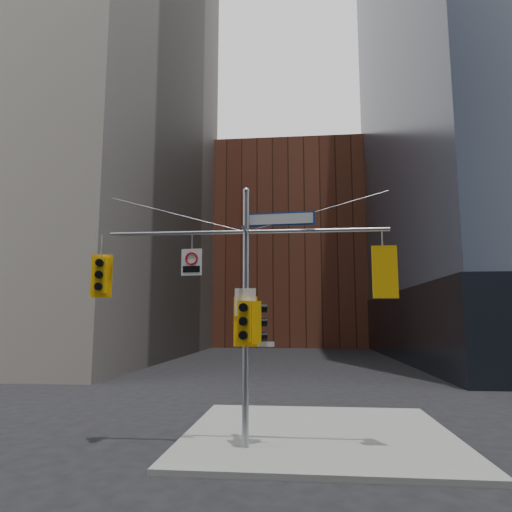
% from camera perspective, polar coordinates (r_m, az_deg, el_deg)
% --- Properties ---
extents(ground, '(160.00, 160.00, 0.00)m').
position_cam_1_polar(ground, '(11.31, -2.72, -26.10)').
color(ground, black).
rests_on(ground, ground).
extents(sidewalk_corner, '(8.00, 8.00, 0.15)m').
position_cam_1_polar(sidewalk_corner, '(15.05, 7.80, -21.15)').
color(sidewalk_corner, gray).
rests_on(sidewalk_corner, ground).
extents(brick_midrise, '(26.00, 20.00, 28.00)m').
position_cam_1_polar(brick_midrise, '(69.46, 4.35, 0.70)').
color(brick_midrise, brown).
rests_on(brick_midrise, ground).
extents(signal_assembly, '(8.00, 0.80, 7.30)m').
position_cam_1_polar(signal_assembly, '(12.76, -1.28, -3.96)').
color(signal_assembly, '#92959A').
rests_on(signal_assembly, ground).
extents(traffic_light_west_arm, '(0.60, 0.55, 1.27)m').
position_cam_1_polar(traffic_light_west_arm, '(13.97, -18.87, -2.30)').
color(traffic_light_west_arm, '#FFB70D').
rests_on(traffic_light_west_arm, ground).
extents(traffic_light_east_arm, '(0.68, 0.54, 1.42)m').
position_cam_1_polar(traffic_light_east_arm, '(12.90, 15.65, -1.99)').
color(traffic_light_east_arm, '#FFB70D').
rests_on(traffic_light_east_arm, ground).
extents(traffic_light_pole_side, '(0.49, 0.42, 1.15)m').
position_cam_1_polar(traffic_light_pole_side, '(12.71, 0.19, -8.29)').
color(traffic_light_pole_side, '#FFB70D').
rests_on(traffic_light_pole_side, ground).
extents(traffic_light_pole_front, '(0.65, 0.51, 1.36)m').
position_cam_1_polar(traffic_light_pole_front, '(12.47, -1.45, -8.17)').
color(traffic_light_pole_front, '#FFB70D').
rests_on(traffic_light_pole_front, ground).
extents(street_sign_blade, '(1.96, 0.20, 0.38)m').
position_cam_1_polar(street_sign_blade, '(12.97, 3.05, 4.63)').
color(street_sign_blade, navy).
rests_on(street_sign_blade, ground).
extents(regulatory_sign_arm, '(0.61, 0.12, 0.76)m').
position_cam_1_polar(regulatory_sign_arm, '(13.10, -8.06, -0.65)').
color(regulatory_sign_arm, silver).
rests_on(regulatory_sign_arm, ground).
extents(regulatory_sign_pole, '(0.58, 0.04, 0.76)m').
position_cam_1_polar(regulatory_sign_pole, '(12.62, -1.35, -5.87)').
color(regulatory_sign_pole, silver).
rests_on(regulatory_sign_pole, ground).
extents(street_blade_ew, '(0.68, 0.07, 0.14)m').
position_cam_1_polar(street_blade_ew, '(12.71, 0.75, -10.96)').
color(street_blade_ew, silver).
rests_on(street_blade_ew, ground).
extents(street_blade_ns, '(0.06, 0.66, 0.13)m').
position_cam_1_polar(street_blade_ns, '(13.20, -1.06, -10.42)').
color(street_blade_ns, '#145926').
rests_on(street_blade_ns, ground).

